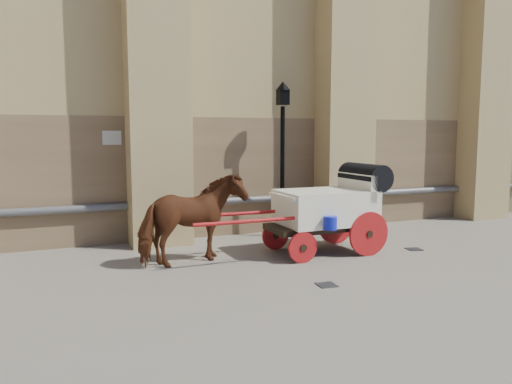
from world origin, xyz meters
name	(u,v)px	position (x,y,z in m)	size (l,w,h in m)	color
ground	(258,280)	(0.00, 0.00, 0.00)	(90.00, 90.00, 0.00)	#72685D
horse	(192,219)	(-0.78, 1.54, 0.90)	(0.97, 2.13, 1.80)	#602812
carriage	(331,205)	(2.33, 1.42, 1.04)	(4.42, 1.57, 1.93)	black
street_lamp	(282,155)	(2.03, 3.29, 2.07)	(0.36, 0.36, 3.87)	black
drain_grate_near	(327,285)	(0.97, -0.72, 0.01)	(0.32, 0.32, 0.01)	black
drain_grate_far	(414,249)	(4.17, 0.86, 0.01)	(0.32, 0.32, 0.01)	black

